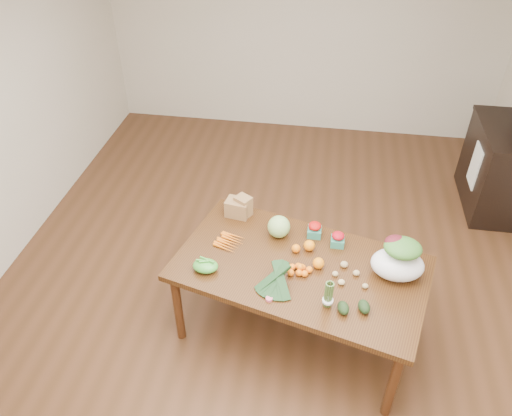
% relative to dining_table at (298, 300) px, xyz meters
% --- Properties ---
extents(floor, '(6.00, 6.00, 0.00)m').
position_rel_dining_table_xyz_m(floor, '(-0.30, 0.57, -0.38)').
color(floor, '#502F1B').
rests_on(floor, ground).
extents(room_walls, '(5.02, 6.02, 2.70)m').
position_rel_dining_table_xyz_m(room_walls, '(-0.30, 0.57, 0.97)').
color(room_walls, beige).
rests_on(room_walls, floor).
extents(dining_table, '(2.06, 1.47, 0.75)m').
position_rel_dining_table_xyz_m(dining_table, '(0.00, 0.00, 0.00)').
color(dining_table, '#42280F').
rests_on(dining_table, floor).
extents(cabinet, '(0.52, 1.02, 0.94)m').
position_rel_dining_table_xyz_m(cabinet, '(1.92, 2.10, 0.10)').
color(cabinet, black).
rests_on(cabinet, floor).
extents(dish_towel, '(0.02, 0.28, 0.45)m').
position_rel_dining_table_xyz_m(dish_towel, '(1.66, 1.97, 0.18)').
color(dish_towel, white).
rests_on(dish_towel, cabinet).
extents(paper_bag, '(0.30, 0.27, 0.18)m').
position_rel_dining_table_xyz_m(paper_bag, '(-0.58, 0.54, 0.47)').
color(paper_bag, olive).
rests_on(paper_bag, dining_table).
extents(cabbage, '(0.18, 0.18, 0.18)m').
position_rel_dining_table_xyz_m(cabbage, '(-0.21, 0.33, 0.47)').
color(cabbage, '#A6C16F').
rests_on(cabbage, dining_table).
extents(strawberry_basket_a, '(0.13, 0.13, 0.10)m').
position_rel_dining_table_xyz_m(strawberry_basket_a, '(0.08, 0.37, 0.42)').
color(strawberry_basket_a, red).
rests_on(strawberry_basket_a, dining_table).
extents(strawberry_basket_b, '(0.13, 0.13, 0.09)m').
position_rel_dining_table_xyz_m(strawberry_basket_b, '(0.26, 0.29, 0.42)').
color(strawberry_basket_b, red).
rests_on(strawberry_basket_b, dining_table).
extents(orange_a, '(0.07, 0.07, 0.07)m').
position_rel_dining_table_xyz_m(orange_a, '(-0.05, 0.15, 0.41)').
color(orange_a, '#FF9C0F').
rests_on(orange_a, dining_table).
extents(orange_b, '(0.09, 0.09, 0.09)m').
position_rel_dining_table_xyz_m(orange_b, '(0.05, 0.19, 0.42)').
color(orange_b, orange).
rests_on(orange_b, dining_table).
extents(orange_c, '(0.09, 0.09, 0.09)m').
position_rel_dining_table_xyz_m(orange_c, '(0.13, 0.01, 0.42)').
color(orange_c, '#F15E0E').
rests_on(orange_c, dining_table).
extents(mandarin_cluster, '(0.22, 0.22, 0.08)m').
position_rel_dining_table_xyz_m(mandarin_cluster, '(-0.00, -0.06, 0.42)').
color(mandarin_cluster, '#FF5A0F').
rests_on(mandarin_cluster, dining_table).
extents(carrots, '(0.27, 0.26, 0.03)m').
position_rel_dining_table_xyz_m(carrots, '(-0.58, 0.17, 0.39)').
color(carrots, '#DD5E12').
rests_on(carrots, dining_table).
extents(snap_pea_bag, '(0.19, 0.14, 0.09)m').
position_rel_dining_table_xyz_m(snap_pea_bag, '(-0.69, -0.15, 0.42)').
color(snap_pea_bag, green).
rests_on(snap_pea_bag, dining_table).
extents(kale_bunch, '(0.41, 0.47, 0.16)m').
position_rel_dining_table_xyz_m(kale_bunch, '(-0.16, -0.27, 0.45)').
color(kale_bunch, '#15311A').
rests_on(kale_bunch, dining_table).
extents(asparagus_bundle, '(0.11, 0.13, 0.26)m').
position_rel_dining_table_xyz_m(asparagus_bundle, '(0.22, -0.37, 0.50)').
color(asparagus_bundle, '#517435').
rests_on(asparagus_bundle, dining_table).
extents(potato_a, '(0.05, 0.04, 0.04)m').
position_rel_dining_table_xyz_m(potato_a, '(0.26, -0.06, 0.39)').
color(potato_a, tan).
rests_on(potato_a, dining_table).
extents(potato_b, '(0.05, 0.05, 0.04)m').
position_rel_dining_table_xyz_m(potato_b, '(0.31, -0.14, 0.40)').
color(potato_b, '#CDBB76').
rests_on(potato_b, dining_table).
extents(potato_c, '(0.05, 0.05, 0.04)m').
position_rel_dining_table_xyz_m(potato_c, '(0.41, -0.03, 0.40)').
color(potato_c, tan).
rests_on(potato_c, dining_table).
extents(potato_d, '(0.06, 0.05, 0.05)m').
position_rel_dining_table_xyz_m(potato_d, '(0.32, 0.04, 0.40)').
color(potato_d, tan).
rests_on(potato_d, dining_table).
extents(potato_e, '(0.05, 0.04, 0.04)m').
position_rel_dining_table_xyz_m(potato_e, '(0.48, -0.15, 0.39)').
color(potato_e, tan).
rests_on(potato_e, dining_table).
extents(avocado_a, '(0.11, 0.13, 0.08)m').
position_rel_dining_table_xyz_m(avocado_a, '(0.32, -0.39, 0.41)').
color(avocado_a, black).
rests_on(avocado_a, dining_table).
extents(avocado_b, '(0.11, 0.13, 0.08)m').
position_rel_dining_table_xyz_m(avocado_b, '(0.46, -0.36, 0.41)').
color(avocado_b, black).
rests_on(avocado_b, dining_table).
extents(salad_bag, '(0.44, 0.38, 0.30)m').
position_rel_dining_table_xyz_m(salad_bag, '(0.70, 0.02, 0.52)').
color(salad_bag, white).
rests_on(salad_bag, dining_table).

